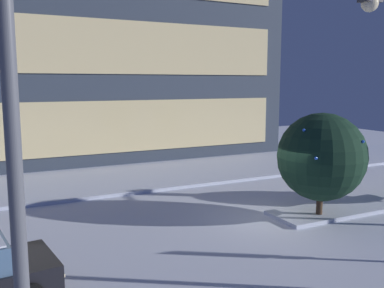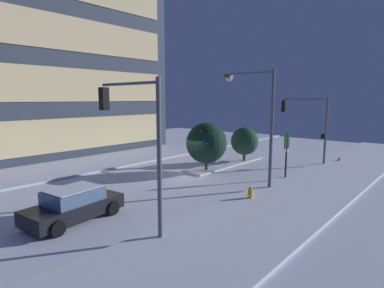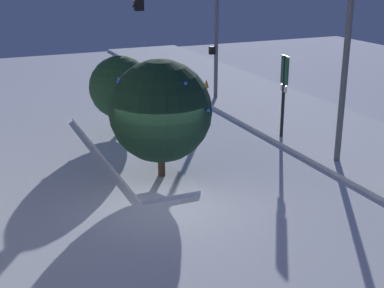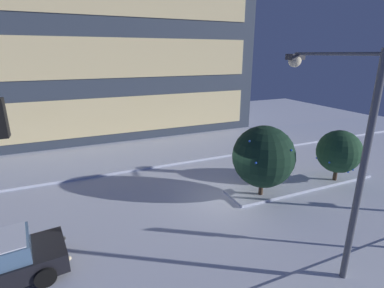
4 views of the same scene
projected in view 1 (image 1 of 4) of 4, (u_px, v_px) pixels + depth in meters
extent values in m
plane|color=silver|center=(277.00, 221.00, 14.77)|extent=(52.00, 52.00, 0.00)
cube|color=silver|center=(180.00, 174.00, 21.93)|extent=(52.00, 5.20, 0.14)
cube|color=silver|center=(373.00, 203.00, 16.61)|extent=(9.00, 1.80, 0.14)
cube|color=#F9E09E|center=(112.00, 127.00, 24.26)|extent=(21.20, 0.10, 2.98)
cube|color=#F9E09E|center=(110.00, 47.00, 23.62)|extent=(21.20, 0.10, 2.98)
sphere|color=#F9E5B2|center=(46.00, 257.00, 10.48)|extent=(0.16, 0.16, 0.16)
sphere|color=#F9E5B2|center=(62.00, 276.00, 9.43)|extent=(0.16, 0.16, 0.16)
cylinder|color=black|center=(12.00, 266.00, 10.34)|extent=(0.68, 0.30, 0.66)
cylinder|color=#565960|center=(18.00, 221.00, 4.98)|extent=(0.18, 0.18, 6.26)
sphere|color=#F9E5B2|center=(370.00, 4.00, 11.15)|extent=(0.44, 0.44, 0.44)
cylinder|color=#473323|center=(319.00, 206.00, 15.00)|extent=(0.22, 0.22, 0.89)
sphere|color=black|center=(321.00, 157.00, 14.76)|extent=(3.06, 3.06, 3.06)
sphere|color=blue|center=(304.00, 130.00, 13.83)|extent=(0.10, 0.10, 0.10)
sphere|color=blue|center=(316.00, 158.00, 13.33)|extent=(0.10, 0.10, 0.10)
sphere|color=blue|center=(302.00, 126.00, 15.73)|extent=(0.10, 0.10, 0.10)
sphere|color=blue|center=(319.00, 127.00, 15.84)|extent=(0.10, 0.10, 0.10)
sphere|color=blue|center=(331.00, 165.00, 16.07)|extent=(0.10, 0.10, 0.10)
sphere|color=blue|center=(363.00, 142.00, 13.72)|extent=(0.10, 0.10, 0.10)
sphere|color=blue|center=(331.00, 129.00, 15.74)|extent=(0.10, 0.10, 0.10)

